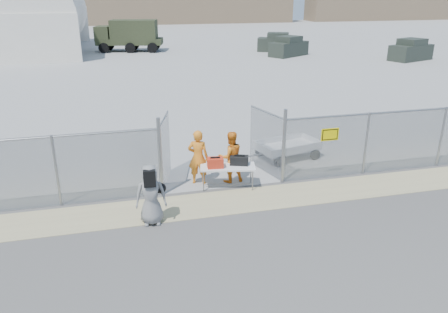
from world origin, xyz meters
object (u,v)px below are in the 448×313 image
object	(u,v)px
security_worker_left	(198,157)
visitor	(151,195)
folding_table	(228,177)
security_worker_right	(231,157)
utility_trailer	(288,149)

from	to	relation	value
security_worker_left	visitor	bearing A→B (deg)	73.41
folding_table	security_worker_right	xyz separation A→B (m)	(0.21, 0.45, 0.50)
folding_table	visitor	world-z (taller)	visitor
folding_table	visitor	size ratio (longest dim) A/B	1.03
security_worker_right	visitor	distance (m)	3.56
security_worker_right	visitor	size ratio (longest dim) A/B	1.02
security_worker_right	utility_trailer	size ratio (longest dim) A/B	0.59
folding_table	security_worker_right	world-z (taller)	security_worker_right
security_worker_left	security_worker_right	xyz separation A→B (m)	(1.07, -0.10, -0.05)
folding_table	security_worker_left	size ratio (longest dim) A/B	0.95
folding_table	visitor	bearing A→B (deg)	-134.02
utility_trailer	security_worker_right	bearing A→B (deg)	-162.83
folding_table	visitor	distance (m)	3.16
security_worker_left	security_worker_right	distance (m)	1.07
visitor	utility_trailer	world-z (taller)	visitor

